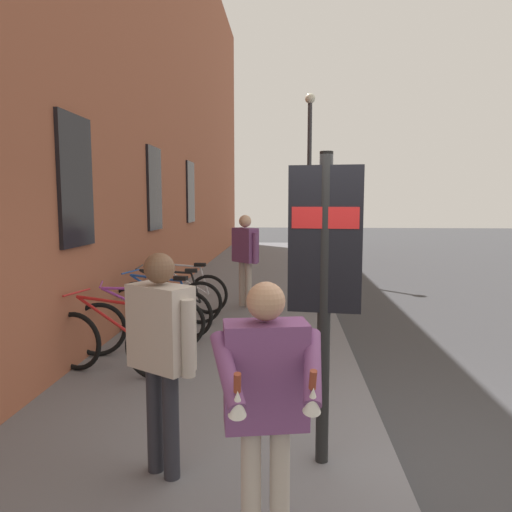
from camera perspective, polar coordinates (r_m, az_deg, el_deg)
The scene contains 14 objects.
ground at distance 10.19m, azimuth 14.42°, elevation -5.92°, with size 60.00×60.00×0.00m, color #38383A.
sidewalk_pavement at distance 11.99m, azimuth -0.43°, elevation -3.57°, with size 24.00×3.50×0.12m, color slate.
station_facade at distance 13.39m, azimuth -9.39°, elevation 18.45°, with size 22.00×0.65×9.90m.
bicycle_nearest_sign at distance 5.95m, azimuth -16.51°, elevation -9.83°, with size 0.59×1.73×0.97m.
bicycle_by_door at distance 6.69m, azimuth -13.52°, elevation -7.93°, with size 0.67×1.71×0.97m.
bicycle_leaning_wall at distance 7.50m, azimuth -11.36°, elevation -6.31°, with size 0.59×1.73×0.97m.
bicycle_end_of_row at distance 8.14m, azimuth -10.20°, elevation -5.27°, with size 0.48×1.77×0.97m.
bicycle_beside_lamp at distance 8.91m, azimuth -8.88°, elevation -4.23°, with size 0.48×1.77×0.97m.
transit_info_sign at distance 3.65m, azimuth 8.15°, elevation -0.44°, with size 0.15×0.56×2.40m.
pedestrian_near_bus at distance 9.21m, azimuth 6.61°, elevation -0.29°, with size 0.54×0.41×1.56m.
pedestrian_by_facade at distance 9.24m, azimuth -1.29°, elevation 0.59°, with size 0.54×0.54×1.78m.
pedestrian_crossing_street at distance 3.62m, azimuth -11.19°, elevation -9.92°, with size 0.45×0.56×1.67m.
tourist_with_hotdogs at distance 2.75m, azimuth 1.21°, elevation -15.84°, with size 0.61×0.61×1.60m.
street_lamp at distance 13.53m, azimuth 6.33°, elevation 10.33°, with size 0.28×0.28×4.95m.
Camera 1 is at (-3.78, 0.90, 2.16)m, focal length 33.77 mm.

